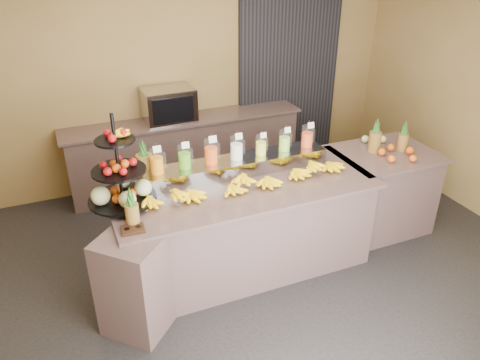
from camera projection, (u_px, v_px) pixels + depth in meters
ground at (256, 283)px, 4.56m from camera, size 6.00×6.00×0.00m
room_envelope at (243, 71)px, 4.39m from camera, size 6.04×5.02×2.82m
buffet_counter at (235, 232)px, 4.52m from camera, size 2.75×1.25×0.93m
right_counter at (380, 190)px, 5.25m from camera, size 1.08×0.88×0.93m
back_ledge at (186, 152)px, 6.18m from camera, size 3.10×0.55×0.93m
pitcher_tray at (237, 166)px, 4.58m from camera, size 1.85×0.30×0.15m
juice_pitcher_orange_a at (157, 163)px, 4.23m from camera, size 0.12×0.13×0.30m
juice_pitcher_green at (185, 158)px, 4.32m from camera, size 0.12×0.13×0.30m
juice_pitcher_orange_b at (211, 153)px, 4.40m from camera, size 0.13×0.13×0.31m
juice_pitcher_milk at (236, 149)px, 4.50m from camera, size 0.12×0.13×0.30m
juice_pitcher_lemon at (261, 146)px, 4.59m from camera, size 0.11×0.11×0.26m
juice_pitcher_lime at (284, 142)px, 4.68m from camera, size 0.11×0.12×0.28m
juice_pitcher_orange_c at (307, 138)px, 4.76m from camera, size 0.12×0.12×0.29m
banana_heap at (247, 180)px, 4.33m from camera, size 2.03×0.18×0.17m
fruit_stand at (125, 181)px, 4.00m from camera, size 0.63×0.63×0.83m
condiment_caddy at (133, 229)px, 3.70m from camera, size 0.19×0.14×0.03m
pineapple_left_a at (132, 211)px, 3.73m from camera, size 0.11×0.11×0.35m
pineapple_left_b at (145, 166)px, 4.37m from camera, size 0.15×0.15×0.44m
right_fruit_pile at (392, 148)px, 4.97m from camera, size 0.42×0.40×0.22m
oven_warmer at (169, 105)px, 5.80m from camera, size 0.63×0.45×0.42m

